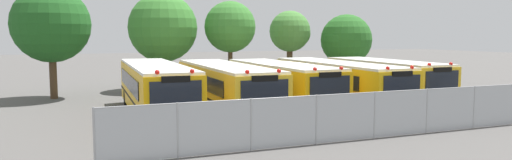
# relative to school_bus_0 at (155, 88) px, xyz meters

# --- Properties ---
(ground_plane) EXTENTS (160.00, 160.00, 0.00)m
(ground_plane) POSITION_rel_school_bus_0_xyz_m (6.76, 0.03, -1.42)
(ground_plane) COLOR #514F4C
(school_bus_0) EXTENTS (2.71, 11.36, 2.69)m
(school_bus_0) POSITION_rel_school_bus_0_xyz_m (0.00, 0.00, 0.00)
(school_bus_0) COLOR #EAA80C
(school_bus_0) RESTS_ON ground_plane
(school_bus_1) EXTENTS (2.70, 10.99, 2.60)m
(school_bus_1) POSITION_rel_school_bus_0_xyz_m (3.48, -0.18, -0.05)
(school_bus_1) COLOR yellow
(school_bus_1) RESTS_ON ground_plane
(school_bus_2) EXTENTS (2.64, 10.17, 2.57)m
(school_bus_2) POSITION_rel_school_bus_0_xyz_m (6.74, 0.11, -0.06)
(school_bus_2) COLOR #EAA80C
(school_bus_2) RESTS_ON ground_plane
(school_bus_3) EXTENTS (2.58, 11.30, 2.58)m
(school_bus_3) POSITION_rel_school_bus_0_xyz_m (10.03, -0.20, -0.06)
(school_bus_3) COLOR yellow
(school_bus_3) RESTS_ON ground_plane
(school_bus_4) EXTENTS (2.69, 9.48, 2.58)m
(school_bus_4) POSITION_rel_school_bus_0_xyz_m (13.55, 0.14, -0.06)
(school_bus_4) COLOR yellow
(school_bus_4) RESTS_ON ground_plane
(tree_0) EXTENTS (4.71, 4.71, 6.96)m
(tree_0) POSITION_rel_school_bus_0_xyz_m (-4.69, 8.87, 3.16)
(tree_0) COLOR #4C3823
(tree_0) RESTS_ON ground_plane
(tree_1) EXTENTS (4.92, 4.92, 6.92)m
(tree_1) POSITION_rel_school_bus_0_xyz_m (2.49, 10.87, 3.10)
(tree_1) COLOR #4C3823
(tree_1) RESTS_ON ground_plane
(tree_2) EXTENTS (3.75, 3.75, 6.42)m
(tree_2) POSITION_rel_school_bus_0_xyz_m (7.26, 9.73, 3.16)
(tree_2) COLOR #4C3823
(tree_2) RESTS_ON ground_plane
(tree_3) EXTENTS (3.27, 3.27, 5.88)m
(tree_3) POSITION_rel_school_bus_0_xyz_m (12.68, 10.90, 2.74)
(tree_3) COLOR #4C3823
(tree_3) RESTS_ON ground_plane
(tree_4) EXTENTS (4.16, 4.11, 5.61)m
(tree_4) POSITION_rel_school_bus_0_xyz_m (16.76, 9.47, 2.09)
(tree_4) COLOR #4C3823
(tree_4) RESTS_ON ground_plane
(chainlink_fence) EXTENTS (20.34, 0.07, 1.82)m
(chainlink_fence) POSITION_rel_school_bus_0_xyz_m (6.99, -7.82, -0.47)
(chainlink_fence) COLOR #9EA0A3
(chainlink_fence) RESTS_ON ground_plane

